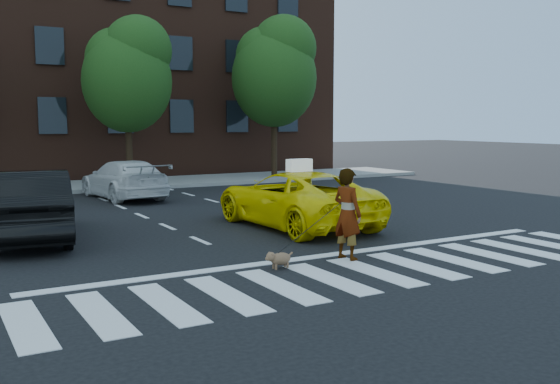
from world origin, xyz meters
The scene contains 13 objects.
ground centered at (0.00, 0.00, 0.00)m, with size 120.00×120.00×0.00m, color black.
crosswalk centered at (0.00, 0.00, 0.01)m, with size 13.00×2.40×0.01m, color silver.
stop_line centered at (0.00, 1.60, 0.01)m, with size 12.00×0.30×0.01m, color silver.
sidewalk_far centered at (0.00, 17.50, 0.07)m, with size 30.00×4.00×0.15m, color slate.
building centered at (0.00, 25.00, 6.00)m, with size 26.00×10.00×12.00m, color #432318.
tree_mid centered at (0.53, 17.00, 4.85)m, with size 3.69×3.69×7.10m.
tree_right centered at (7.53, 17.00, 5.26)m, with size 4.00×4.00×7.70m.
taxi centered at (1.34, 4.99, 0.73)m, with size 2.43×5.28×1.47m, color yellow.
black_sedan centered at (-5.00, 6.47, 0.82)m, with size 1.73×4.96×1.64m, color black.
white_suv centered at (-0.85, 13.17, 0.69)m, with size 1.92×4.72×1.37m, color silver.
woman centered at (0.18, 1.10, 0.92)m, with size 0.67×0.44×1.84m, color #999999.
dog centered at (-1.40, 1.10, 0.20)m, with size 0.59×0.23×0.33m.
taxi_sign centered at (1.34, 4.79, 1.63)m, with size 0.65×0.28×0.32m, color white.
Camera 1 is at (-7.11, -8.84, 2.75)m, focal length 40.00 mm.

